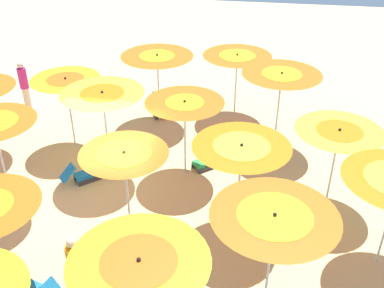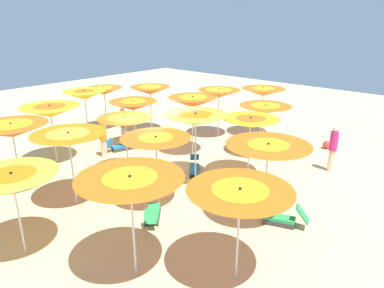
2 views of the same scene
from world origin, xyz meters
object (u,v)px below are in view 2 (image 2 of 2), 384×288
at_px(beach_umbrella_16, 12,130).
at_px(beach_umbrella_18, 85,95).
at_px(beach_umbrella_5, 131,187).
at_px(beach_umbrella_11, 69,139).
at_px(beachgoer_0, 103,138).
at_px(beachgoer_2, 333,148).
at_px(beach_umbrella_9, 219,93).
at_px(beach_umbrella_4, 263,92).
at_px(beach_umbrella_0, 240,197).
at_px(beach_umbrella_1, 268,150).
at_px(lounger_1, 120,146).
at_px(beachgoer_1, 123,125).
at_px(beach_umbrella_14, 150,90).
at_px(beach_umbrella_8, 193,102).
at_px(beach_umbrella_10, 12,180).
at_px(beach_umbrella_13, 133,106).
at_px(beach_umbrella_3, 265,109).
at_px(beach_umbrella_2, 251,123).
at_px(beach_umbrella_7, 196,119).
at_px(lounger_3, 284,218).
at_px(beach_ball, 327,145).
at_px(lounger_0, 195,167).
at_px(lounger_2, 153,213).
at_px(beach_umbrella_12, 125,122).
at_px(beach_umbrella_17, 50,111).
at_px(beach_umbrella_19, 104,91).
at_px(beach_umbrella_6, 156,143).

distance_m(beach_umbrella_16, beach_umbrella_18, 4.99).
height_order(beach_umbrella_5, beach_umbrella_11, beach_umbrella_5).
height_order(beachgoer_0, beachgoer_2, beachgoer_2).
relative_size(beach_umbrella_9, beachgoer_0, 1.47).
bearing_deg(beachgoer_2, beach_umbrella_4, -16.43).
distance_m(beach_umbrella_0, beach_umbrella_1, 2.60).
relative_size(lounger_1, beachgoer_1, 0.78).
distance_m(beach_umbrella_4, beach_umbrella_14, 5.49).
bearing_deg(beach_umbrella_8, lounger_1, -144.78).
bearing_deg(beach_umbrella_10, beachgoer_2, 69.65).
height_order(beach_umbrella_13, lounger_1, beach_umbrella_13).
distance_m(beach_umbrella_8, beach_umbrella_9, 2.73).
relative_size(beach_umbrella_3, beach_umbrella_18, 0.89).
bearing_deg(beach_umbrella_2, beach_umbrella_1, -48.46).
relative_size(beach_umbrella_7, lounger_3, 2.00).
height_order(beach_umbrella_5, beach_umbrella_7, beach_umbrella_7).
bearing_deg(beach_ball, beach_umbrella_16, -119.68).
xyz_separation_m(lounger_0, lounger_1, (-4.00, -0.38, -0.01)).
bearing_deg(beach_umbrella_4, beach_umbrella_2, -63.93).
bearing_deg(beach_umbrella_8, beach_umbrella_2, -8.20).
bearing_deg(beach_umbrella_16, beachgoer_1, 102.67).
bearing_deg(beach_umbrella_2, beachgoer_0, -157.52).
relative_size(beach_umbrella_0, beach_ball, 6.34).
height_order(beach_umbrella_3, lounger_2, beach_umbrella_3).
height_order(lounger_3, beachgoer_1, beachgoer_1).
bearing_deg(lounger_2, beach_ball, -50.28).
xyz_separation_m(beach_umbrella_4, lounger_1, (-3.48, -5.94, -1.97)).
bearing_deg(beach_umbrella_3, beach_umbrella_16, -117.99).
relative_size(lounger_1, beachgoer_0, 0.81).
height_order(beach_umbrella_9, beach_umbrella_14, beach_umbrella_14).
height_order(beach_umbrella_8, beach_umbrella_12, beach_umbrella_8).
bearing_deg(beach_umbrella_4, beach_umbrella_11, -94.33).
bearing_deg(beach_umbrella_4, beach_umbrella_10, -87.27).
distance_m(beach_umbrella_0, beach_umbrella_17, 9.39).
bearing_deg(beach_umbrella_19, beach_umbrella_9, 29.50).
xyz_separation_m(beachgoer_1, beachgoer_2, (8.43, 3.19, 0.07)).
height_order(beach_umbrella_13, beach_umbrella_18, beach_umbrella_18).
bearing_deg(beach_umbrella_11, beach_umbrella_17, 159.92).
relative_size(beach_umbrella_8, beachgoer_2, 1.41).
distance_m(lounger_0, beach_ball, 6.44).
relative_size(beach_umbrella_9, beach_umbrella_10, 1.07).
bearing_deg(lounger_0, beach_umbrella_6, -25.14).
bearing_deg(beach_umbrella_3, beach_umbrella_17, -132.96).
bearing_deg(beach_ball, lounger_3, -77.28).
relative_size(beach_umbrella_14, beachgoer_0, 1.48).
bearing_deg(lounger_2, beachgoer_1, 16.91).
xyz_separation_m(lounger_0, beachgoer_2, (3.75, 3.55, 0.73)).
xyz_separation_m(beach_umbrella_8, beach_umbrella_17, (-3.49, -4.36, -0.15)).
height_order(beach_umbrella_4, beach_umbrella_19, beach_umbrella_4).
relative_size(lounger_3, beachgoer_2, 0.71).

